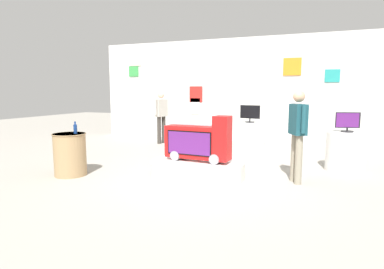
# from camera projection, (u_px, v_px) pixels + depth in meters

# --- Properties ---
(ground_plane) EXTENTS (30.00, 30.00, 0.00)m
(ground_plane) POSITION_uv_depth(u_px,v_px,m) (202.00, 179.00, 5.85)
(ground_plane) COLOR #9E998E
(back_wall_display) EXTENTS (10.63, 0.13, 3.27)m
(back_wall_display) POSITION_uv_depth(u_px,v_px,m) (252.00, 90.00, 10.06)
(back_wall_display) COLOR silver
(back_wall_display) RESTS_ON ground
(main_display_pedestal) EXTENTS (1.75, 1.75, 0.31)m
(main_display_pedestal) POSITION_uv_depth(u_px,v_px,m) (198.00, 169.00, 5.98)
(main_display_pedestal) COLOR silver
(main_display_pedestal) RESTS_ON ground
(novelty_firetruck_tv) EXTENTS (1.25, 0.45, 0.86)m
(novelty_firetruck_tv) POSITION_uv_depth(u_px,v_px,m) (199.00, 142.00, 5.89)
(novelty_firetruck_tv) COLOR gray
(novelty_firetruck_tv) RESTS_ON main_display_pedestal
(display_pedestal_left_rear) EXTENTS (0.75, 0.75, 0.79)m
(display_pedestal_left_rear) POSITION_uv_depth(u_px,v_px,m) (346.00, 151.00, 6.42)
(display_pedestal_left_rear) COLOR silver
(display_pedestal_left_rear) RESTS_ON ground
(tv_on_left_rear) EXTENTS (0.46, 0.23, 0.39)m
(tv_on_left_rear) POSITION_uv_depth(u_px,v_px,m) (348.00, 122.00, 6.33)
(tv_on_left_rear) COLOR black
(tv_on_left_rear) RESTS_ON display_pedestal_left_rear
(display_pedestal_center_rear) EXTENTS (0.81, 0.81, 0.79)m
(display_pedestal_center_rear) POSITION_uv_depth(u_px,v_px,m) (249.00, 137.00, 8.41)
(display_pedestal_center_rear) COLOR silver
(display_pedestal_center_rear) RESTS_ON ground
(tv_on_center_rear) EXTENTS (0.53, 0.24, 0.45)m
(tv_on_center_rear) POSITION_uv_depth(u_px,v_px,m) (250.00, 113.00, 8.32)
(tv_on_center_rear) COLOR black
(tv_on_center_rear) RESTS_ON display_pedestal_center_rear
(side_table_round) EXTENTS (0.61, 0.61, 0.81)m
(side_table_round) POSITION_uv_depth(u_px,v_px,m) (70.00, 154.00, 6.06)
(side_table_round) COLOR #9E7F56
(side_table_round) RESTS_ON ground
(bottle_on_side_table) EXTENTS (0.07, 0.07, 0.23)m
(bottle_on_side_table) POSITION_uv_depth(u_px,v_px,m) (75.00, 129.00, 6.00)
(bottle_on_side_table) COLOR navy
(bottle_on_side_table) RESTS_ON side_table_round
(shopper_browsing_near_truck) EXTENTS (0.34, 0.52, 1.61)m
(shopper_browsing_near_truck) POSITION_uv_depth(u_px,v_px,m) (298.00, 129.00, 5.50)
(shopper_browsing_near_truck) COLOR gray
(shopper_browsing_near_truck) RESTS_ON ground
(shopper_browsing_rear) EXTENTS (0.31, 0.54, 1.59)m
(shopper_browsing_rear) POSITION_uv_depth(u_px,v_px,m) (161.00, 113.00, 9.79)
(shopper_browsing_rear) COLOR #38332D
(shopper_browsing_rear) RESTS_ON ground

